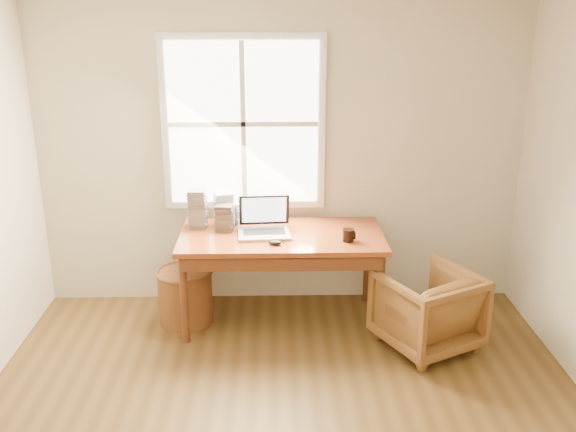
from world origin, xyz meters
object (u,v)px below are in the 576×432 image
object	(u,v)px
desk	(282,236)
wicker_stool	(185,296)
coffee_mug	(348,235)
cd_stack_a	(224,210)
laptop	(264,215)
armchair	(427,309)

from	to	relation	value
desk	wicker_stool	xyz separation A→B (m)	(-0.78, -0.00, -0.51)
wicker_stool	coffee_mug	bearing A→B (deg)	-7.55
cd_stack_a	laptop	bearing A→B (deg)	-35.55
desk	laptop	xyz separation A→B (m)	(-0.14, -0.03, 0.19)
wicker_stool	cd_stack_a	world-z (taller)	cd_stack_a
cd_stack_a	wicker_stool	bearing A→B (deg)	-146.96
cd_stack_a	coffee_mug	bearing A→B (deg)	-21.16
armchair	wicker_stool	size ratio (longest dim) A/B	1.54
armchair	coffee_mug	distance (m)	0.81
coffee_mug	cd_stack_a	size ratio (longest dim) A/B	0.35
laptop	armchair	bearing A→B (deg)	-22.59
desk	coffee_mug	world-z (taller)	coffee_mug
desk	armchair	size ratio (longest dim) A/B	2.40
desk	coffee_mug	size ratio (longest dim) A/B	16.35
laptop	cd_stack_a	size ratio (longest dim) A/B	1.69
wicker_stool	desk	bearing A→B (deg)	0.00
coffee_mug	cd_stack_a	bearing A→B (deg)	143.60
laptop	coffee_mug	xyz separation A→B (m)	(0.64, -0.14, -0.12)
desk	cd_stack_a	size ratio (longest dim) A/B	5.79
desk	armchair	world-z (taller)	desk
desk	wicker_stool	world-z (taller)	desk
wicker_stool	laptop	bearing A→B (deg)	-2.63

